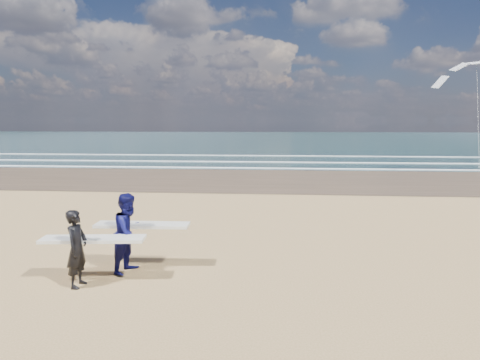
{
  "coord_description": "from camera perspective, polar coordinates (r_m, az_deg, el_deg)",
  "views": [
    {
      "loc": [
        5.05,
        -7.9,
        3.46
      ],
      "look_at": [
        3.85,
        6.0,
        1.51
      ],
      "focal_mm": 32.0,
      "sensor_mm": 36.0,
      "label": 1
    }
  ],
  "objects": [
    {
      "name": "kite_1",
      "position": [
        38.61,
        29.11,
        9.63
      ],
      "size": [
        6.18,
        4.78,
        9.25
      ],
      "color": "slate",
      "rests_on": "ground"
    },
    {
      "name": "foam_breakers",
      "position": [
        39.13,
        27.39,
        2.05
      ],
      "size": [
        220.0,
        11.7,
        0.05
      ],
      "color": "white",
      "rests_on": "ground"
    },
    {
      "name": "ocean",
      "position": [
        81.36,
        15.58,
        5.21
      ],
      "size": [
        220.0,
        100.0,
        0.02
      ],
      "primitive_type": "cube",
      "color": "#1A383A",
      "rests_on": "ground"
    },
    {
      "name": "surfer_near",
      "position": [
        9.65,
        -20.58,
        -8.34
      ],
      "size": [
        2.24,
        1.03,
        1.63
      ],
      "color": "black",
      "rests_on": "ground"
    },
    {
      "name": "surfer_far",
      "position": [
        10.18,
        -14.45,
        -6.75
      ],
      "size": [
        2.22,
        1.17,
        1.83
      ],
      "color": "#0C0D47",
      "rests_on": "ground"
    }
  ]
}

